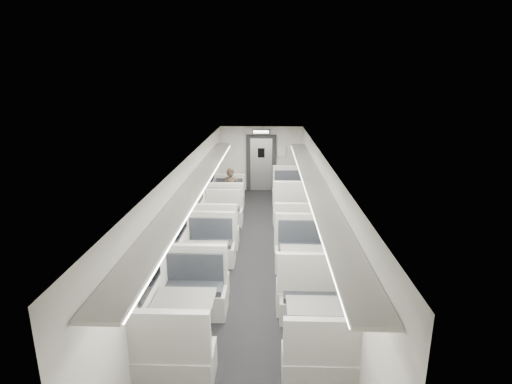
# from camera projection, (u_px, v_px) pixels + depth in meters

# --- Properties ---
(room) EXTENTS (3.24, 12.24, 2.64)m
(room) POSITION_uv_depth(u_px,v_px,m) (256.00, 210.00, 9.03)
(room) COLOR black
(room) RESTS_ON ground
(booth_left_a) EXTENTS (0.98, 1.98, 1.06)m
(booth_left_a) POSITION_uv_depth(u_px,v_px,m) (227.00, 203.00, 12.33)
(booth_left_a) COLOR #A9A89F
(booth_left_a) RESTS_ON room
(booth_left_b) EXTENTS (1.08, 2.20, 1.18)m
(booth_left_b) POSITION_uv_depth(u_px,v_px,m) (220.00, 221.00, 10.70)
(booth_left_b) COLOR #A9A89F
(booth_left_b) RESTS_ON room
(booth_left_c) EXTENTS (1.07, 2.18, 1.16)m
(booth_left_c) POSITION_uv_depth(u_px,v_px,m) (206.00, 263.00, 8.24)
(booth_left_c) COLOR #A9A89F
(booth_left_c) RESTS_ON room
(booth_left_d) EXTENTS (1.13, 2.28, 1.22)m
(booth_left_d) POSITION_uv_depth(u_px,v_px,m) (185.00, 319.00, 6.26)
(booth_left_d) COLOR #A9A89F
(booth_left_d) RESTS_ON room
(booth_right_a) EXTENTS (1.16, 2.36, 1.26)m
(booth_right_a) POSITION_uv_depth(u_px,v_px,m) (291.00, 199.00, 12.51)
(booth_right_a) COLOR #A9A89F
(booth_right_a) RESTS_ON room
(booth_right_b) EXTENTS (1.13, 2.29, 1.22)m
(booth_right_b) POSITION_uv_depth(u_px,v_px,m) (295.00, 220.00, 10.66)
(booth_right_b) COLOR #A9A89F
(booth_right_b) RESTS_ON room
(booth_right_c) EXTENTS (1.11, 2.26, 1.21)m
(booth_right_c) POSITION_uv_depth(u_px,v_px,m) (304.00, 268.00, 7.96)
(booth_right_c) COLOR #A9A89F
(booth_right_c) RESTS_ON room
(booth_right_d) EXTENTS (1.01, 2.05, 1.10)m
(booth_right_d) POSITION_uv_depth(u_px,v_px,m) (313.00, 325.00, 6.19)
(booth_right_d) COLOR #A9A89F
(booth_right_d) RESTS_ON room
(passenger) EXTENTS (0.52, 0.35, 1.41)m
(passenger) POSITION_uv_depth(u_px,v_px,m) (231.00, 191.00, 12.40)
(passenger) COLOR black
(passenger) RESTS_ON room
(window_a) EXTENTS (0.02, 1.18, 0.84)m
(window_a) POSITION_uv_depth(u_px,v_px,m) (211.00, 170.00, 12.30)
(window_a) COLOR black
(window_a) RESTS_ON room
(window_b) EXTENTS (0.02, 1.18, 0.84)m
(window_b) POSITION_uv_depth(u_px,v_px,m) (199.00, 189.00, 10.19)
(window_b) COLOR black
(window_b) RESTS_ON room
(window_c) EXTENTS (0.02, 1.18, 0.84)m
(window_c) POSITION_uv_depth(u_px,v_px,m) (181.00, 217.00, 8.07)
(window_c) COLOR black
(window_c) RESTS_ON room
(window_d) EXTENTS (0.02, 1.18, 0.84)m
(window_d) POSITION_uv_depth(u_px,v_px,m) (149.00, 266.00, 5.96)
(window_d) COLOR black
(window_d) RESTS_ON room
(luggage_rack_left) EXTENTS (0.46, 10.40, 0.09)m
(luggage_rack_left) POSITION_uv_depth(u_px,v_px,m) (198.00, 182.00, 8.58)
(luggage_rack_left) COLOR #A9A89F
(luggage_rack_left) RESTS_ON room
(luggage_rack_right) EXTENTS (0.46, 10.40, 0.09)m
(luggage_rack_right) POSITION_uv_depth(u_px,v_px,m) (313.00, 183.00, 8.50)
(luggage_rack_right) COLOR #A9A89F
(luggage_rack_right) RESTS_ON room
(vestibule_door) EXTENTS (1.10, 0.13, 2.10)m
(vestibule_door) POSITION_uv_depth(u_px,v_px,m) (261.00, 164.00, 14.78)
(vestibule_door) COLOR black
(vestibule_door) RESTS_ON room
(exit_sign) EXTENTS (0.62, 0.12, 0.16)m
(exit_sign) POSITION_uv_depth(u_px,v_px,m) (261.00, 132.00, 13.97)
(exit_sign) COLOR black
(exit_sign) RESTS_ON room
(wall_notice) EXTENTS (0.32, 0.02, 0.40)m
(wall_notice) POSITION_uv_depth(u_px,v_px,m) (282.00, 151.00, 14.61)
(wall_notice) COLOR silver
(wall_notice) RESTS_ON room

